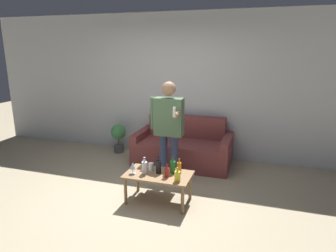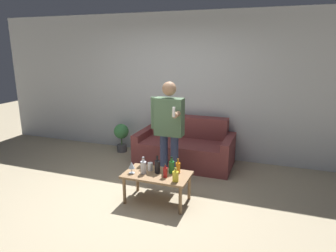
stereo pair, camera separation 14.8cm
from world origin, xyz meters
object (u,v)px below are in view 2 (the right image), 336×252
(couch, at_px, (185,148))
(coffee_table, at_px, (157,177))
(person_standing_front, at_px, (169,125))
(bottle_orange, at_px, (172,167))

(couch, height_order, coffee_table, couch)
(coffee_table, height_order, person_standing_front, person_standing_front)
(couch, relative_size, person_standing_front, 1.08)
(coffee_table, relative_size, person_standing_front, 0.56)
(person_standing_front, bearing_deg, couch, 88.91)
(coffee_table, bearing_deg, person_standing_front, 95.69)
(couch, bearing_deg, person_standing_front, -91.09)
(couch, xyz_separation_m, person_standing_front, (-0.02, -0.85, 0.62))
(person_standing_front, bearing_deg, coffee_table, -84.31)
(couch, height_order, bottle_orange, couch)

